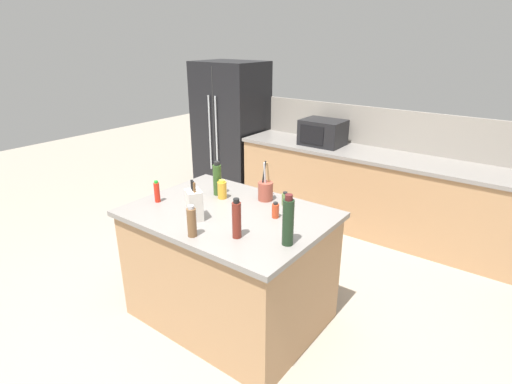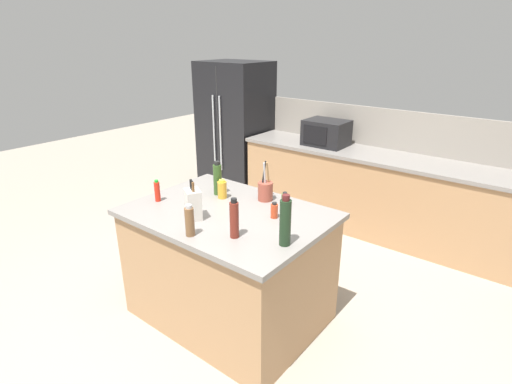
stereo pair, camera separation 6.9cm
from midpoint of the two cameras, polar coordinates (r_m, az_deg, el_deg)
ground_plane at (r=3.51m, az=-3.10°, el=-16.95°), size 14.00×14.00×0.00m
back_counter_run at (r=4.83m, az=17.00°, el=-0.23°), size 3.33×0.66×0.94m
wall_backsplash at (r=4.92m, az=19.27°, el=8.44°), size 3.29×0.03×0.46m
kitchen_island at (r=3.24m, az=-3.26°, el=-10.38°), size 1.49×1.08×0.94m
refrigerator at (r=5.81m, az=-2.62°, el=9.00°), size 0.92×0.75×1.86m
microwave at (r=4.91m, az=10.41°, el=8.32°), size 0.50×0.39×0.30m
knife_block at (r=2.88m, az=-8.29°, el=-1.73°), size 0.16×0.15×0.29m
utensil_crock at (r=3.19m, az=1.97°, el=0.23°), size 0.12×0.12×0.32m
spice_jar_oregano at (r=3.11m, az=4.76°, el=-1.03°), size 0.05×0.05×0.11m
honey_jar at (r=3.24m, az=-4.24°, el=0.37°), size 0.07×0.07×0.16m
pepper_grinder at (r=2.65m, az=-8.72°, el=-4.14°), size 0.06×0.06×0.22m
wine_bottle at (r=2.49m, az=5.00°, el=-4.25°), size 0.07×0.07×0.34m
spice_jar_paprika at (r=2.89m, az=3.31°, el=-2.67°), size 0.05×0.05×0.12m
vinegar_bottle at (r=2.59m, az=-2.36°, el=-3.90°), size 0.06×0.06×0.27m
olive_oil_bottle at (r=3.30m, az=-4.92°, el=1.88°), size 0.07×0.07×0.29m
hot_sauce_bottle at (r=3.26m, az=-13.33°, el=0.12°), size 0.04×0.04×0.18m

